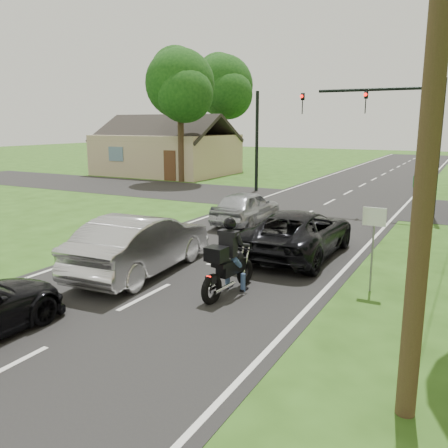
{
  "coord_description": "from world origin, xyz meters",
  "views": [
    {
      "loc": [
        6.78,
        -8.64,
        4.11
      ],
      "look_at": [
        0.56,
        3.0,
        1.3
      ],
      "focal_mm": 38.0,
      "sensor_mm": 36.0,
      "label": 1
    }
  ],
  "objects": [
    {
      "name": "cross_road",
      "position": [
        0.0,
        16.0,
        0.01
      ],
      "size": [
        60.0,
        7.0,
        0.01
      ],
      "primitive_type": "cube",
      "color": "black",
      "rests_on": "ground"
    },
    {
      "name": "signal_pole_far",
      "position": [
        -5.2,
        18.0,
        3.0
      ],
      "size": [
        0.2,
        0.2,
        6.0
      ],
      "primitive_type": "cylinder",
      "color": "black",
      "rests_on": "ground"
    },
    {
      "name": "tree_left_far",
      "position": [
        -13.7,
        29.76,
        7.13
      ],
      "size": [
        5.76,
        5.58,
        10.14
      ],
      "color": "#332316",
      "rests_on": "ground"
    },
    {
      "name": "ground",
      "position": [
        0.0,
        0.0,
        0.0
      ],
      "size": [
        140.0,
        140.0,
        0.0
      ],
      "primitive_type": "plane",
      "color": "#284914",
      "rests_on": "ground"
    },
    {
      "name": "sign_green",
      "position": [
        4.9,
        10.98,
        1.6
      ],
      "size": [
        0.55,
        0.07,
        2.12
      ],
      "color": "slate",
      "rests_on": "ground"
    },
    {
      "name": "dark_suv",
      "position": [
        2.01,
        5.27,
        0.74
      ],
      "size": [
        2.42,
        5.22,
        1.45
      ],
      "primitive_type": "imported",
      "rotation": [
        0.0,
        0.0,
        3.14
      ],
      "color": "black",
      "rests_on": "road"
    },
    {
      "name": "utility_pole_near",
      "position": [
        6.2,
        -2.0,
        5.08
      ],
      "size": [
        1.6,
        0.28,
        10.0
      ],
      "color": "#4F3B24",
      "rests_on": "ground"
    },
    {
      "name": "tree_left_near",
      "position": [
        -11.73,
        19.78,
        6.53
      ],
      "size": [
        5.12,
        4.96,
        9.22
      ],
      "color": "#332316",
      "rests_on": "ground"
    },
    {
      "name": "road",
      "position": [
        0.0,
        10.0,
        0.01
      ],
      "size": [
        8.0,
        100.0,
        0.01
      ],
      "primitive_type": "cube",
      "color": "black",
      "rests_on": "ground"
    },
    {
      "name": "traffic_signal",
      "position": [
        3.34,
        14.0,
        4.14
      ],
      "size": [
        6.38,
        0.44,
        6.0
      ],
      "color": "black",
      "rests_on": "ground"
    },
    {
      "name": "house",
      "position": [
        -16.0,
        24.0,
        1.77
      ],
      "size": [
        10.2,
        8.0,
        4.84
      ],
      "color": "tan",
      "rests_on": "ground"
    },
    {
      "name": "silver_sedan",
      "position": [
        -1.26,
        1.52,
        0.84
      ],
      "size": [
        2.12,
        5.13,
        1.65
      ],
      "primitive_type": "imported",
      "rotation": [
        0.0,
        0.0,
        3.22
      ],
      "color": "#B7B7BC",
      "rests_on": "road"
    },
    {
      "name": "sign_white",
      "position": [
        4.7,
        2.98,
        1.6
      ],
      "size": [
        0.55,
        0.07,
        2.12
      ],
      "color": "slate",
      "rests_on": "ground"
    },
    {
      "name": "silver_suv",
      "position": [
        -1.52,
        8.87,
        0.71
      ],
      "size": [
        1.67,
        4.1,
        1.39
      ],
      "primitive_type": "imported",
      "rotation": [
        0.0,
        0.0,
        3.14
      ],
      "color": "#A8ABB0",
      "rests_on": "road"
    },
    {
      "name": "motorcycle_rider",
      "position": [
        1.67,
        1.11,
        0.76
      ],
      "size": [
        0.65,
        2.26,
        1.94
      ],
      "rotation": [
        0.0,
        0.0,
        -0.08
      ],
      "color": "black",
      "rests_on": "ground"
    }
  ]
}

